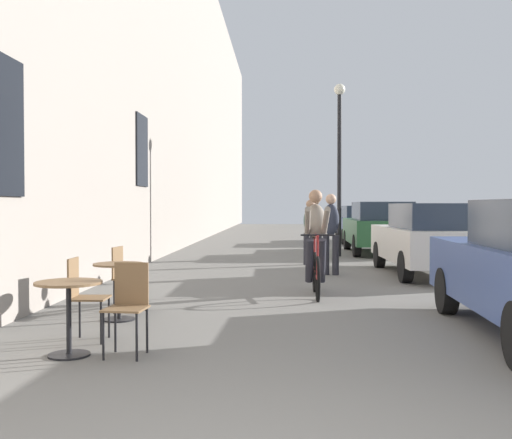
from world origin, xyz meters
name	(u,v)px	position (x,y,z in m)	size (l,w,h in m)	color
building_facade_left	(153,37)	(-3.45, 14.00, 6.14)	(0.54, 68.00, 12.29)	gray
cafe_table_near	(69,302)	(-1.90, 2.95, 0.52)	(0.64, 0.64, 0.72)	black
cafe_chair_near_toward_street	(128,302)	(-1.35, 3.02, 0.52)	(0.41, 0.41, 0.89)	black
cafe_chair_near_toward_wall	(83,293)	(-1.98, 3.59, 0.52)	(0.39, 0.39, 0.89)	black
cafe_table_mid	(119,279)	(-1.91, 4.76, 0.52)	(0.64, 0.64, 0.72)	black
cafe_chair_mid_toward_street	(125,274)	(-1.99, 5.33, 0.52)	(0.43, 0.43, 0.89)	black
cyclist_on_bicycle	(316,245)	(0.70, 7.02, 0.81)	(0.52, 1.76, 1.74)	black
pedestrian_near	(331,229)	(1.17, 9.83, 0.95)	(0.37, 0.29, 1.69)	#26262D
pedestrian_mid	(310,228)	(0.85, 12.01, 0.90)	(0.36, 0.27, 1.59)	#26262D
pedestrian_far	(316,223)	(1.10, 14.01, 0.95)	(0.35, 0.26, 1.69)	#26262D
street_lamp	(339,147)	(1.79, 14.46, 3.11)	(0.32, 0.32, 4.90)	black
parked_car_second	(430,238)	(3.24, 9.88, 0.77)	(1.83, 4.22, 1.49)	beige
parked_car_third	(379,227)	(3.11, 15.59, 0.81)	(1.90, 4.40, 1.56)	#23512D
parked_car_fourth	(361,223)	(3.25, 20.87, 0.75)	(1.73, 4.06, 1.44)	#384C84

